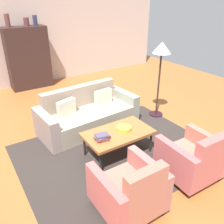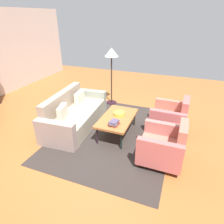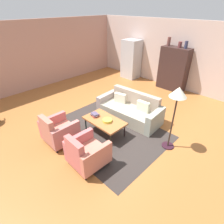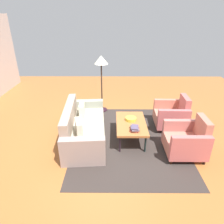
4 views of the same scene
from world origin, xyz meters
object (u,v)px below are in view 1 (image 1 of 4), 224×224
object	(u,v)px
vase_round	(26,22)
coffee_table	(118,134)
armchair_right	(193,160)
floor_lamp	(161,55)
armchair_left	(131,192)
book_stack	(102,137)
fruit_bowl	(124,128)
vase_tall	(7,21)
vase_small	(35,20)
couch	(87,115)
cabinet	(28,58)

from	to	relation	value
vase_round	coffee_table	bearing A→B (deg)	-87.69
armchair_right	floor_lamp	size ratio (longest dim) A/B	0.51
armchair_left	book_stack	distance (m)	1.15
book_stack	vase_round	distance (m)	4.62
fruit_bowl	vase_tall	world-z (taller)	vase_tall
armchair_left	armchair_right	distance (m)	1.20
coffee_table	vase_small	distance (m)	4.60
armchair_right	fruit_bowl	distance (m)	1.27
couch	vase_round	size ratio (longest dim) A/B	9.43
couch	cabinet	world-z (taller)	cabinet
coffee_table	floor_lamp	xyz separation A→B (m)	(1.65, 0.78, 1.03)
armchair_left	vase_round	xyz separation A→B (m)	(0.43, 5.51, 1.57)
couch	book_stack	size ratio (longest dim) A/B	8.30
cabinet	coffee_table	bearing A→B (deg)	-86.38
armchair_left	armchair_right	xyz separation A→B (m)	(1.20, 0.00, 0.00)
vase_small	vase_round	bearing A→B (deg)	180.00
fruit_bowl	cabinet	xyz separation A→B (m)	(-0.39, 4.35, 0.41)
fruit_bowl	book_stack	bearing A→B (deg)	-174.14
vase_tall	vase_round	world-z (taller)	vase_tall
vase_tall	vase_round	bearing A→B (deg)	0.00
coffee_table	armchair_right	bearing A→B (deg)	-62.86
couch	armchair_left	distance (m)	2.43
couch	vase_small	xyz separation A→B (m)	(0.08, 3.16, 1.65)
book_stack	vase_round	xyz separation A→B (m)	(0.18, 4.39, 1.42)
armchair_right	fruit_bowl	bearing A→B (deg)	114.15
armchair_left	vase_tall	bearing A→B (deg)	91.07
couch	cabinet	xyz separation A→B (m)	(-0.27, 3.16, 0.61)
floor_lamp	armchair_left	bearing A→B (deg)	-139.11
cabinet	armchair_right	bearing A→B (deg)	-81.01
armchair_left	cabinet	world-z (taller)	cabinet
fruit_bowl	armchair_left	bearing A→B (deg)	-121.64
armchair_right	vase_tall	xyz separation A→B (m)	(-1.27, 5.51, 1.63)
couch	vase_round	distance (m)	3.56
armchair_right	book_stack	world-z (taller)	armchair_right
armchair_right	floor_lamp	distance (m)	2.47
vase_round	book_stack	bearing A→B (deg)	-92.36
coffee_table	fruit_bowl	size ratio (longest dim) A/B	4.55
fruit_bowl	vase_round	xyz separation A→B (m)	(-0.29, 4.34, 1.43)
vase_tall	fruit_bowl	bearing A→B (deg)	-79.65
coffee_table	vase_round	bearing A→B (deg)	92.31
vase_tall	coffee_table	bearing A→B (deg)	-81.17
vase_round	couch	bearing A→B (deg)	-86.94
armchair_right	cabinet	size ratio (longest dim) A/B	0.49
fruit_bowl	vase_small	world-z (taller)	vase_small
armchair_right	armchair_left	bearing A→B (deg)	-178.20
cabinet	floor_lamp	xyz separation A→B (m)	(1.92, -3.57, 0.54)
fruit_bowl	vase_small	size ratio (longest dim) A/B	0.94
fruit_bowl	cabinet	size ratio (longest dim) A/B	0.15
book_stack	vase_tall	distance (m)	4.64
armchair_left	fruit_bowl	distance (m)	1.38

